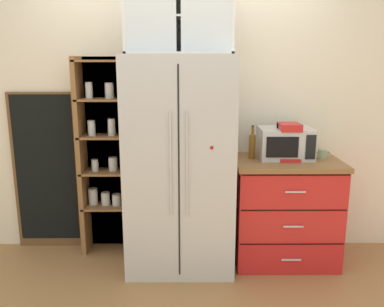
# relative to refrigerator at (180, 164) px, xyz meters

# --- Properties ---
(ground_plane) EXTENTS (10.55, 10.55, 0.00)m
(ground_plane) POSITION_rel_refrigerator_xyz_m (-0.00, -0.00, -0.88)
(ground_plane) COLOR #9E7042
(wall_back_cream) EXTENTS (4.87, 0.10, 2.55)m
(wall_back_cream) POSITION_rel_refrigerator_xyz_m (-0.00, 0.40, 0.39)
(wall_back_cream) COLOR silver
(wall_back_cream) RESTS_ON ground
(refrigerator) EXTENTS (0.87, 0.72, 1.76)m
(refrigerator) POSITION_rel_refrigerator_xyz_m (0.00, 0.00, 0.00)
(refrigerator) COLOR silver
(refrigerator) RESTS_ON ground
(pantry_shelf_column) EXTENTS (0.46, 0.29, 1.76)m
(pantry_shelf_column) POSITION_rel_refrigerator_xyz_m (-0.68, 0.28, 0.02)
(pantry_shelf_column) COLOR brown
(pantry_shelf_column) RESTS_ON ground
(counter_cabinet) EXTENTS (0.89, 0.63, 0.91)m
(counter_cabinet) POSITION_rel_refrigerator_xyz_m (0.90, 0.05, -0.43)
(counter_cabinet) COLOR red
(counter_cabinet) RESTS_ON ground
(microwave) EXTENTS (0.44, 0.33, 0.26)m
(microwave) POSITION_rel_refrigerator_xyz_m (0.89, 0.10, 0.15)
(microwave) COLOR silver
(microwave) RESTS_ON counter_cabinet
(coffee_maker) EXTENTS (0.17, 0.20, 0.31)m
(coffee_maker) POSITION_rel_refrigerator_xyz_m (0.90, 0.06, 0.18)
(coffee_maker) COLOR red
(coffee_maker) RESTS_ON counter_cabinet
(mug_sage) EXTENTS (0.11, 0.07, 0.08)m
(mug_sage) POSITION_rel_refrigerator_xyz_m (1.21, 0.07, 0.07)
(mug_sage) COLOR #8CA37F
(mug_sage) RESTS_ON counter_cabinet
(bottle_amber) EXTENTS (0.06, 0.06, 0.28)m
(bottle_amber) POSITION_rel_refrigerator_xyz_m (0.61, 0.09, 0.15)
(bottle_amber) COLOR brown
(bottle_amber) RESTS_ON counter_cabinet
(upper_cabinet) EXTENTS (0.83, 0.32, 0.56)m
(upper_cabinet) POSITION_rel_refrigerator_xyz_m (-0.00, 0.05, 1.16)
(upper_cabinet) COLOR silver
(upper_cabinet) RESTS_ON refrigerator
(chalkboard_menu) EXTENTS (0.60, 0.04, 1.45)m
(chalkboard_menu) POSITION_rel_refrigerator_xyz_m (-1.23, 0.32, -0.15)
(chalkboard_menu) COLOR brown
(chalkboard_menu) RESTS_ON ground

